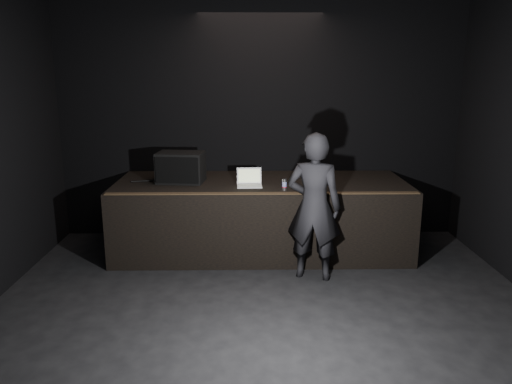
{
  "coord_description": "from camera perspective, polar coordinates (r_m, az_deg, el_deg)",
  "views": [
    {
      "loc": [
        -0.17,
        -4.01,
        2.49
      ],
      "look_at": [
        -0.08,
        2.3,
        0.95
      ],
      "focal_mm": 35.0,
      "sensor_mm": 36.0,
      "label": 1
    }
  ],
  "objects": [
    {
      "name": "stage_riser",
      "position": [
        7.03,
        0.59,
        -2.76
      ],
      "size": [
        4.0,
        1.5,
        1.0
      ],
      "primitive_type": "cube",
      "color": "black",
      "rests_on": "ground"
    },
    {
      "name": "plastic_cup",
      "position": [
        7.14,
        4.95,
        2.03
      ],
      "size": [
        0.09,
        0.09,
        0.11
      ],
      "primitive_type": "cylinder",
      "color": "white",
      "rests_on": "stage_riser"
    },
    {
      "name": "riser_lip",
      "position": [
        6.21,
        0.77,
        -0.14
      ],
      "size": [
        3.92,
        0.1,
        0.01
      ],
      "primitive_type": "cube",
      "color": "brown",
      "rests_on": "stage_riser"
    },
    {
      "name": "laptop",
      "position": [
        6.64,
        -0.77,
        1.23
      ],
      "size": [
        0.34,
        0.3,
        0.22
      ],
      "rotation": [
        0.0,
        0.0,
        0.03
      ],
      "color": "silver",
      "rests_on": "stage_riser"
    },
    {
      "name": "ground",
      "position": [
        4.72,
        1.45,
        -18.15
      ],
      "size": [
        7.0,
        7.0,
        0.0
      ],
      "primitive_type": "plane",
      "color": "black",
      "rests_on": "ground"
    },
    {
      "name": "beer_can",
      "position": [
        6.39,
        3.26,
        0.86
      ],
      "size": [
        0.06,
        0.06,
        0.15
      ],
      "color": "silver",
      "rests_on": "stage_riser"
    },
    {
      "name": "stage_monitor",
      "position": [
        6.9,
        -8.6,
        2.81
      ],
      "size": [
        0.66,
        0.52,
        0.41
      ],
      "rotation": [
        0.0,
        0.0,
        -0.11
      ],
      "color": "black",
      "rests_on": "stage_riser"
    },
    {
      "name": "wii_remote",
      "position": [
        6.31,
        6.42,
        0.09
      ],
      "size": [
        0.04,
        0.17,
        0.03
      ],
      "primitive_type": "cube",
      "rotation": [
        0.0,
        0.0,
        -0.02
      ],
      "color": "white",
      "rests_on": "stage_riser"
    },
    {
      "name": "person",
      "position": [
        6.03,
        6.63,
        -1.69
      ],
      "size": [
        0.75,
        0.6,
        1.8
      ],
      "primitive_type": "imported",
      "rotation": [
        0.0,
        0.0,
        2.86
      ],
      "color": "black",
      "rests_on": "ground"
    },
    {
      "name": "cable",
      "position": [
        7.07,
        -10.35,
        1.38
      ],
      "size": [
        0.91,
        0.25,
        0.02
      ],
      "primitive_type": "cylinder",
      "rotation": [
        0.0,
        1.57,
        0.25
      ],
      "color": "black",
      "rests_on": "stage_riser"
    },
    {
      "name": "room_walls",
      "position": [
        4.04,
        1.62,
        7.06
      ],
      "size": [
        6.1,
        7.1,
        3.52
      ],
      "color": "black",
      "rests_on": "ground"
    }
  ]
}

